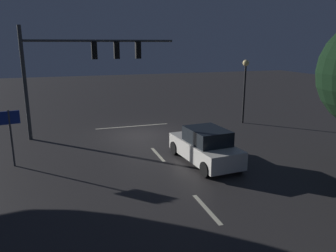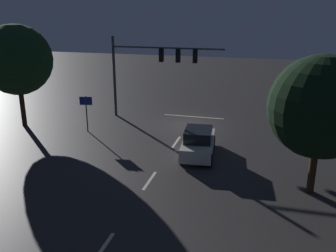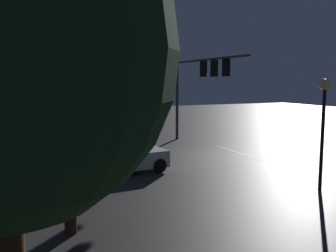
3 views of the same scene
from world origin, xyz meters
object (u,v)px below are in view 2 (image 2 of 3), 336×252
(traffic_signal_assembly, at_px, (153,62))
(street_lamp_left_kerb, at_px, (297,88))
(car_approaching, at_px, (198,142))
(route_sign, at_px, (86,106))
(tree_left_far, at_px, (321,107))
(tree_right_near, at_px, (17,60))

(traffic_signal_assembly, relative_size, street_lamp_left_kerb, 2.01)
(car_approaching, distance_m, route_sign, 8.99)
(car_approaching, distance_m, street_lamp_left_kerb, 9.14)
(route_sign, bearing_deg, tree_left_far, 159.24)
(route_sign, distance_m, tree_right_near, 6.16)
(street_lamp_left_kerb, bearing_deg, traffic_signal_assembly, -1.31)
(tree_right_near, bearing_deg, traffic_signal_assembly, -153.77)
(traffic_signal_assembly, relative_size, route_sign, 3.38)
(tree_right_near, bearing_deg, tree_left_far, 164.27)
(car_approaching, bearing_deg, street_lamp_left_kerb, -132.04)
(traffic_signal_assembly, bearing_deg, route_sign, 50.71)
(street_lamp_left_kerb, relative_size, route_sign, 1.68)
(car_approaching, bearing_deg, tree_left_far, 152.02)
(street_lamp_left_kerb, xyz_separation_m, route_sign, (14.52, 4.24, -1.25))
(street_lamp_left_kerb, bearing_deg, car_approaching, 47.96)
(tree_right_near, xyz_separation_m, tree_left_far, (-20.15, 5.68, -0.69))
(traffic_signal_assembly, bearing_deg, car_approaching, 125.97)
(street_lamp_left_kerb, relative_size, tree_left_far, 0.66)
(traffic_signal_assembly, xyz_separation_m, tree_left_far, (-11.16, 10.11, -0.26))
(street_lamp_left_kerb, xyz_separation_m, tree_left_far, (-0.31, 9.86, 1.16))
(street_lamp_left_kerb, relative_size, tree_right_near, 0.59)
(car_approaching, xyz_separation_m, route_sign, (8.61, -2.32, 1.12))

